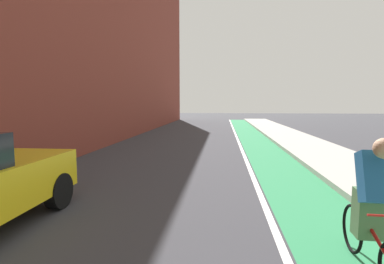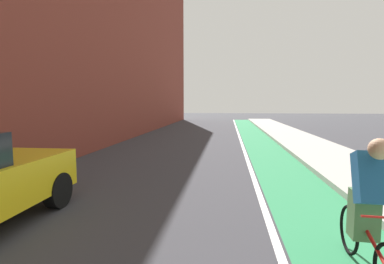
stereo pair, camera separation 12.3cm
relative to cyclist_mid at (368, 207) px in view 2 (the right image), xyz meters
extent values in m
plane|color=#38383D|center=(-2.88, 7.97, -0.80)|extent=(94.84, 94.84, 0.00)
cube|color=#2D8451|center=(0.04, 9.97, -0.80)|extent=(1.60, 43.11, 0.00)
cube|color=white|center=(-0.86, 9.97, -0.80)|extent=(0.12, 43.11, 0.00)
cube|color=#A8A59E|center=(2.10, 9.97, -0.73)|extent=(2.51, 43.11, 0.14)
cylinder|color=black|center=(-4.69, 1.59, -0.47)|extent=(0.23, 0.66, 0.66)
torus|color=black|center=(0.03, 0.52, -0.49)|extent=(0.07, 0.63, 0.63)
cylinder|color=red|center=(0.00, -0.01, -0.27)|extent=(0.09, 0.96, 0.33)
cylinder|color=red|center=(0.01, 0.17, -0.19)|extent=(0.04, 0.12, 0.55)
cube|color=#4C7247|center=(0.01, 0.10, -0.12)|extent=(0.29, 0.25, 0.56)
cube|color=#1E598C|center=(0.00, -0.03, 0.34)|extent=(0.34, 0.42, 0.60)
sphere|color=tan|center=(-0.01, -0.19, 0.68)|extent=(0.22, 0.22, 0.22)
camera|label=1|loc=(-1.68, -3.32, 1.14)|focal=26.99mm
camera|label=2|loc=(-1.55, -3.31, 1.14)|focal=26.99mm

